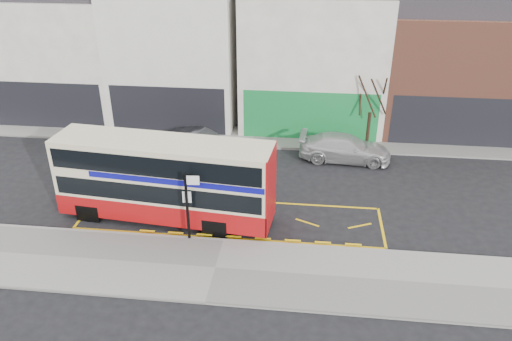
# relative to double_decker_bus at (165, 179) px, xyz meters

# --- Properties ---
(ground) EXTENTS (120.00, 120.00, 0.00)m
(ground) POSITION_rel_double_decker_bus_xyz_m (2.90, -1.29, -2.07)
(ground) COLOR black
(ground) RESTS_ON ground
(pavement) EXTENTS (40.00, 4.00, 0.15)m
(pavement) POSITION_rel_double_decker_bus_xyz_m (2.90, -3.59, -2.00)
(pavement) COLOR gray
(pavement) RESTS_ON ground
(kerb) EXTENTS (40.00, 0.15, 0.15)m
(kerb) POSITION_rel_double_decker_bus_xyz_m (2.90, -1.67, -2.00)
(kerb) COLOR gray
(kerb) RESTS_ON ground
(far_pavement) EXTENTS (50.00, 3.00, 0.15)m
(far_pavement) POSITION_rel_double_decker_bus_xyz_m (2.90, 9.71, -2.00)
(far_pavement) COLOR gray
(far_pavement) RESTS_ON ground
(road_markings) EXTENTS (14.00, 3.40, 0.01)m
(road_markings) POSITION_rel_double_decker_bus_xyz_m (2.90, 0.31, -2.07)
(road_markings) COLOR yellow
(road_markings) RESTS_ON ground
(terrace_far_left) EXTENTS (8.00, 8.01, 10.80)m
(terrace_far_left) POSITION_rel_double_decker_bus_xyz_m (-10.60, 13.69, 2.75)
(terrace_far_left) COLOR white
(terrace_far_left) RESTS_ON ground
(terrace_left) EXTENTS (8.00, 8.01, 11.80)m
(terrace_left) POSITION_rel_double_decker_bus_xyz_m (-2.60, 13.69, 3.25)
(terrace_left) COLOR silver
(terrace_left) RESTS_ON ground
(terrace_green_shop) EXTENTS (9.00, 8.01, 11.30)m
(terrace_green_shop) POSITION_rel_double_decker_bus_xyz_m (6.40, 13.69, 3.00)
(terrace_green_shop) COLOR white
(terrace_green_shop) RESTS_ON ground
(terrace_right) EXTENTS (9.00, 8.01, 10.30)m
(terrace_right) POSITION_rel_double_decker_bus_xyz_m (15.40, 13.69, 2.50)
(terrace_right) COLOR #97523C
(terrace_right) RESTS_ON ground
(double_decker_bus) EXTENTS (10.05, 3.21, 3.94)m
(double_decker_bus) POSITION_rel_double_decker_bus_xyz_m (0.00, 0.00, 0.00)
(double_decker_bus) COLOR beige
(double_decker_bus) RESTS_ON ground
(bus_stop_post) EXTENTS (0.80, 0.15, 3.18)m
(bus_stop_post) POSITION_rel_double_decker_bus_xyz_m (1.46, -1.68, -0.02)
(bus_stop_post) COLOR black
(bus_stop_post) RESTS_ON pavement
(car_silver) EXTENTS (3.85, 2.36, 1.22)m
(car_silver) POSITION_rel_double_decker_bus_xyz_m (-5.99, 7.14, -1.46)
(car_silver) COLOR #A6A7AB
(car_silver) RESTS_ON ground
(car_grey) EXTENTS (4.48, 2.61, 1.39)m
(car_grey) POSITION_rel_double_decker_bus_xyz_m (0.06, 7.20, -1.38)
(car_grey) COLOR #3B3D42
(car_grey) RESTS_ON ground
(car_white) EXTENTS (5.32, 2.40, 1.51)m
(car_white) POSITION_rel_double_decker_bus_xyz_m (8.47, 7.22, -1.32)
(car_white) COLOR #B9B9B9
(car_white) RESTS_ON ground
(street_tree_right) EXTENTS (2.61, 2.61, 5.63)m
(street_tree_right) POSITION_rel_double_decker_bus_xyz_m (9.98, 9.76, 1.76)
(street_tree_right) COLOR black
(street_tree_right) RESTS_ON ground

